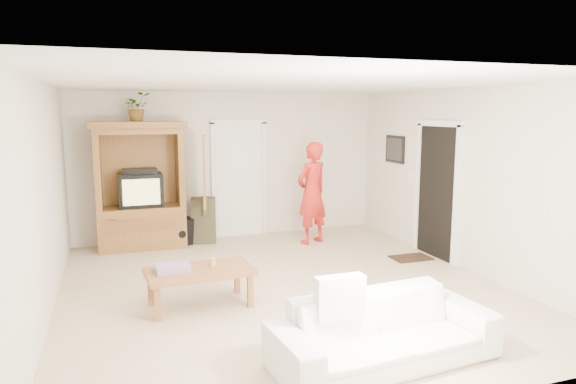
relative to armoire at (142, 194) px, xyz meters
The scene contains 19 objects.
floor 3.22m from the armoire, 59.36° to the right, with size 6.00×6.00×0.00m, color tan.
ceiling 3.53m from the armoire, 59.36° to the right, with size 6.00×6.00×0.00m, color white.
wall_back 1.66m from the armoire, 12.11° to the left, with size 5.50×5.50×0.00m, color silver.
wall_front 5.89m from the armoire, 74.44° to the right, with size 5.50×5.50×0.00m, color silver.
wall_left 2.94m from the armoire, 113.79° to the right, with size 6.00×6.00×0.00m, color silver.
wall_right 5.09m from the armoire, 31.60° to the right, with size 6.00×6.00×0.00m, color silver.
armoire is the anchor object (origin of this frame).
door_back 1.76m from the armoire, 10.13° to the left, with size 0.85×0.05×2.04m, color white.
doorway_right 4.77m from the armoire, 25.61° to the right, with size 0.05×0.90×2.04m, color black.
framed_picture 4.43m from the armoire, 10.03° to the right, with size 0.03×0.60×0.48m, color black.
doormat 4.48m from the armoire, 28.01° to the right, with size 0.60×0.40×0.02m, color #382316.
plant 1.42m from the armoire, 126.74° to the right, with size 0.42×0.36×0.46m, color #4C7238.
man 2.85m from the armoire, 13.19° to the right, with size 0.64×0.42×1.75m, color red.
sofa 5.24m from the armoire, 69.76° to the right, with size 2.08×0.81×0.61m, color white.
coffee_table 3.04m from the armoire, 81.30° to the right, with size 1.26×0.75×0.45m.
towel 2.99m from the armoire, 87.22° to the right, with size 0.38×0.28×0.08m, color #EE4F74.
candle 3.00m from the armoire, 77.98° to the right, with size 0.08×0.08×0.10m, color tan.
backpack_black 0.91m from the armoire, 10.90° to the right, with size 0.37×0.22×0.46m, color black, non-canonical shape.
backpack_olive 1.13m from the armoire, ahead, with size 0.41×0.30×0.78m, color #47442B, non-canonical shape.
Camera 1 is at (-2.02, -6.07, 2.26)m, focal length 32.00 mm.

